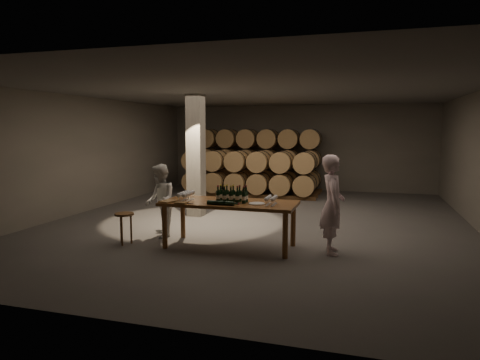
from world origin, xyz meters
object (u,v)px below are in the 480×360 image
(notebook_near, at_px, (181,203))
(stool, at_px, (124,219))
(tasting_table, at_px, (229,207))
(person_woman, at_px, (160,201))
(plate, at_px, (257,204))
(person_man, at_px, (332,204))
(bottle_cluster, at_px, (232,196))

(notebook_near, height_order, stool, notebook_near)
(tasting_table, height_order, person_woman, person_woman)
(plate, distance_m, person_man, 1.40)
(tasting_table, relative_size, notebook_near, 11.71)
(plate, xyz_separation_m, person_man, (1.38, 0.24, 0.01))
(plate, relative_size, stool, 0.48)
(bottle_cluster, xyz_separation_m, person_man, (1.89, 0.17, -0.10))
(notebook_near, bearing_deg, tasting_table, 29.27)
(bottle_cluster, bearing_deg, tasting_table, 157.64)
(bottle_cluster, bearing_deg, stool, -170.54)
(notebook_near, height_order, person_woman, person_woman)
(plate, height_order, notebook_near, notebook_near)
(tasting_table, bearing_deg, stool, -169.59)
(stool, bearing_deg, person_woman, 60.79)
(tasting_table, xyz_separation_m, stool, (-2.09, -0.38, -0.28))
(bottle_cluster, distance_m, notebook_near, 0.98)
(person_man, bearing_deg, person_woman, 76.34)
(tasting_table, height_order, stool, tasting_table)
(tasting_table, height_order, notebook_near, notebook_near)
(bottle_cluster, bearing_deg, person_woman, 167.32)
(tasting_table, distance_m, bottle_cluster, 0.23)
(stool, relative_size, person_man, 0.34)
(person_man, bearing_deg, notebook_near, 91.98)
(stool, height_order, person_woman, person_woman)
(stool, bearing_deg, person_man, 7.48)
(person_woman, bearing_deg, notebook_near, 13.75)
(bottle_cluster, relative_size, person_man, 0.33)
(tasting_table, bearing_deg, notebook_near, -151.02)
(stool, relative_size, person_woman, 0.40)
(plate, distance_m, notebook_near, 1.43)
(bottle_cluster, distance_m, person_man, 1.90)
(tasting_table, xyz_separation_m, person_woman, (-1.67, 0.36, -0.01))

